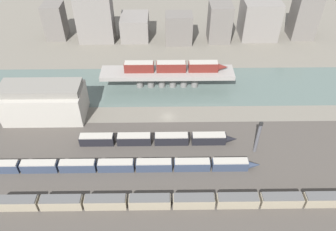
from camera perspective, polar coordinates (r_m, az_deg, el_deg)
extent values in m
plane|color=#666056|center=(116.69, -0.02, -0.21)|extent=(400.00, 400.00, 0.00)
cube|color=#423D38|center=(99.82, 0.16, -9.27)|extent=(280.00, 42.00, 0.01)
cube|color=#4C5B56|center=(131.36, -0.12, 5.14)|extent=(320.00, 26.08, 0.01)
cube|color=gray|center=(127.80, -0.13, 7.43)|extent=(51.43, 8.79, 1.67)
cylinder|color=slate|center=(130.15, -4.94, 6.06)|extent=(2.71, 2.71, 5.45)
cylinder|color=slate|center=(129.90, -3.02, 6.09)|extent=(2.71, 2.71, 5.45)
cylinder|color=slate|center=(129.79, -1.09, 6.11)|extent=(2.71, 2.71, 5.45)
cylinder|color=slate|center=(129.83, 0.84, 6.13)|extent=(2.71, 2.71, 5.45)
cylinder|color=slate|center=(130.01, 2.77, 6.13)|extent=(2.71, 2.71, 5.45)
cylinder|color=slate|center=(130.34, 4.69, 6.14)|extent=(2.71, 2.71, 5.45)
cube|color=#5B1E19|center=(126.71, -5.07, 8.38)|extent=(11.26, 2.94, 3.67)
cube|color=#9E998E|center=(125.64, -5.12, 9.16)|extent=(10.81, 2.71, 0.40)
cube|color=#5B1E19|center=(126.37, 0.55, 8.45)|extent=(11.26, 2.94, 3.67)
cube|color=#9E998E|center=(125.30, 0.56, 9.24)|extent=(10.81, 2.71, 0.40)
cube|color=#5B1E19|center=(127.22, 6.15, 8.44)|extent=(11.26, 2.94, 3.67)
cube|color=#9E998E|center=(126.15, 6.22, 9.22)|extent=(10.81, 2.71, 0.40)
cone|color=#5B1E19|center=(128.43, 9.55, 8.33)|extent=(3.94, 2.65, 2.65)
cube|color=gray|center=(99.08, -24.75, -13.73)|extent=(11.19, 3.03, 3.27)
cube|color=#4C4C4C|center=(97.70, -25.06, -13.09)|extent=(10.74, 2.79, 0.40)
cube|color=gray|center=(94.98, -18.04, -14.27)|extent=(11.19, 3.03, 3.27)
cube|color=#4C4C4C|center=(93.54, -18.27, -13.62)|extent=(10.74, 2.79, 0.40)
cube|color=gray|center=(92.21, -10.79, -14.64)|extent=(11.19, 3.03, 3.27)
cube|color=#4C4C4C|center=(90.73, -10.94, -13.98)|extent=(10.74, 2.79, 0.40)
cube|color=gray|center=(90.91, -3.20, -14.79)|extent=(11.19, 3.03, 3.27)
cube|color=#4C4C4C|center=(89.40, -3.24, -14.13)|extent=(10.74, 2.79, 0.40)
cube|color=gray|center=(91.12, 4.48, -14.69)|extent=(11.19, 3.03, 3.27)
cube|color=#4C4C4C|center=(89.62, 4.55, -14.02)|extent=(10.74, 2.79, 0.40)
cube|color=gray|center=(92.85, 11.99, -14.35)|extent=(11.19, 3.03, 3.27)
cube|color=#4C4C4C|center=(91.38, 12.15, -13.68)|extent=(10.74, 2.79, 0.40)
cube|color=gray|center=(96.01, 19.09, -13.80)|extent=(11.19, 3.03, 3.27)
cube|color=#4C4C4C|center=(94.58, 19.33, -13.15)|extent=(10.74, 2.79, 0.40)
cube|color=gray|center=(100.46, 25.61, -13.12)|extent=(11.19, 3.03, 3.27)
cube|color=#4C4C4C|center=(99.10, 25.92, -12.48)|extent=(10.74, 2.79, 0.40)
cube|color=#2D384C|center=(109.98, -27.05, -8.01)|extent=(10.71, 2.66, 3.15)
cube|color=#2D384C|center=(105.45, -21.47, -8.30)|extent=(10.71, 2.66, 3.15)
cube|color=#9E998E|center=(104.20, -21.70, -7.65)|extent=(10.28, 2.45, 0.40)
cube|color=#2D384C|center=(101.99, -15.44, -8.53)|extent=(10.71, 2.66, 3.15)
cube|color=#9E998E|center=(100.69, -15.61, -7.87)|extent=(10.28, 2.45, 0.40)
cube|color=#2D384C|center=(99.70, -9.05, -8.67)|extent=(10.71, 2.66, 3.15)
cube|color=#9E998E|center=(98.38, -9.16, -8.00)|extent=(10.28, 2.45, 0.40)
cube|color=#2D384C|center=(98.68, -2.45, -8.70)|extent=(10.71, 2.66, 3.15)
cube|color=#9E998E|center=(97.34, -2.48, -8.02)|extent=(10.28, 2.45, 0.40)
cube|color=#2D384C|center=(98.94, 4.21, -8.62)|extent=(10.71, 2.66, 3.15)
cube|color=#9E998E|center=(97.61, 4.26, -7.94)|extent=(10.28, 2.45, 0.40)
cube|color=#2D384C|center=(100.50, 10.73, -8.43)|extent=(10.71, 2.66, 3.15)
cube|color=#9E998E|center=(99.19, 10.86, -7.76)|extent=(10.28, 2.45, 0.40)
cone|color=#2D384C|center=(102.26, 14.74, -8.32)|extent=(3.75, 2.39, 2.39)
cube|color=black|center=(108.30, -12.29, -4.18)|extent=(10.94, 2.87, 3.24)
cube|color=#9E998E|center=(107.05, -12.43, -3.49)|extent=(10.51, 2.64, 0.40)
cube|color=black|center=(106.51, -5.91, -4.19)|extent=(10.94, 2.87, 3.24)
cube|color=#9E998E|center=(105.24, -5.98, -3.49)|extent=(10.51, 2.64, 0.40)
cube|color=black|center=(106.06, 0.60, -4.16)|extent=(10.94, 2.87, 3.24)
cube|color=#9E998E|center=(104.78, 0.61, -3.45)|extent=(10.51, 2.64, 0.40)
cube|color=black|center=(106.98, 7.09, -4.06)|extent=(10.94, 2.87, 3.24)
cube|color=#9E998E|center=(105.71, 7.17, -3.36)|extent=(10.51, 2.64, 0.40)
cone|color=black|center=(108.32, 10.96, -4.05)|extent=(3.83, 2.59, 2.59)
cube|color=#9E998E|center=(121.77, -20.68, 2.00)|extent=(27.58, 13.30, 10.76)
cube|color=slate|center=(118.06, -21.42, 4.47)|extent=(27.02, 9.31, 2.36)
cylinder|color=#4C4C51|center=(104.43, 15.31, -3.90)|extent=(1.01, 1.01, 11.03)
cube|color=black|center=(100.37, 15.91, -1.41)|extent=(1.00, 0.70, 1.20)
cube|color=#605B56|center=(171.99, -19.04, 15.26)|extent=(9.19, 9.73, 16.73)
cube|color=slate|center=(162.98, -12.60, 16.25)|extent=(16.71, 9.53, 22.67)
cube|color=slate|center=(165.26, -5.77, 15.13)|extent=(13.18, 14.82, 11.05)
cube|color=#605B56|center=(159.42, 1.89, 14.93)|extent=(12.45, 9.34, 14.16)
cube|color=#605B56|center=(162.61, 8.97, 15.70)|extent=(10.45, 11.03, 17.74)
cube|color=slate|center=(170.05, 15.61, 15.94)|extent=(17.37, 15.22, 18.08)
cube|color=#605B56|center=(175.82, 22.70, 15.88)|extent=(11.16, 10.87, 22.17)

